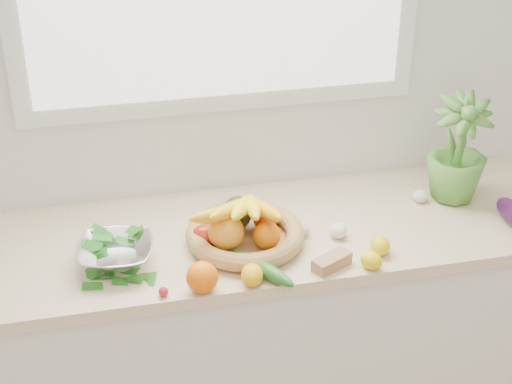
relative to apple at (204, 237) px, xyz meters
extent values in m
cube|color=white|center=(0.12, 0.36, 0.41)|extent=(4.50, 0.02, 2.70)
cube|color=silver|center=(0.12, 0.06, -0.51)|extent=(2.20, 0.58, 0.86)
cube|color=beige|center=(0.12, 0.06, -0.06)|extent=(2.24, 0.62, 0.04)
sphere|color=#FF6808|center=(-0.04, -0.22, 0.01)|extent=(0.11, 0.11, 0.09)
ellipsoid|color=yellow|center=(0.51, -0.15, -0.01)|extent=(0.06, 0.08, 0.06)
ellipsoid|color=#FAB00D|center=(0.10, -0.22, -0.01)|extent=(0.08, 0.09, 0.06)
ellipsoid|color=yellow|center=(0.46, -0.22, -0.01)|extent=(0.08, 0.09, 0.05)
sphere|color=#AC220D|center=(0.00, 0.00, 0.00)|extent=(0.10, 0.10, 0.08)
cube|color=#B07B58|center=(0.35, -0.19, -0.02)|extent=(0.13, 0.10, 0.04)
ellipsoid|color=white|center=(0.42, -0.04, -0.01)|extent=(0.07, 0.07, 0.05)
ellipsoid|color=white|center=(0.76, 0.12, -0.02)|extent=(0.06, 0.06, 0.04)
ellipsoid|color=beige|center=(0.31, 0.00, -0.02)|extent=(0.06, 0.06, 0.04)
ellipsoid|color=#1F5D1B|center=(0.14, -0.18, -0.01)|extent=(0.18, 0.24, 0.05)
sphere|color=red|center=(-0.15, -0.22, -0.02)|extent=(0.03, 0.03, 0.03)
imported|color=#4F9034|center=(0.87, 0.12, 0.15)|extent=(0.23, 0.23, 0.36)
cylinder|color=tan|center=(0.13, 0.00, -0.03)|extent=(0.41, 0.41, 0.01)
torus|color=tan|center=(0.13, 0.00, -0.01)|extent=(0.49, 0.49, 0.06)
sphere|color=orange|center=(0.06, -0.03, 0.03)|extent=(0.15, 0.15, 0.11)
sphere|color=#D66806|center=(0.18, -0.06, 0.02)|extent=(0.11, 0.11, 0.08)
sphere|color=#ED3907|center=(0.20, 0.04, 0.01)|extent=(0.11, 0.11, 0.08)
ellipsoid|color=black|center=(0.12, 0.07, 0.03)|extent=(0.12, 0.12, 0.11)
ellipsoid|color=gold|center=(0.05, -0.02, 0.08)|extent=(0.24, 0.15, 0.10)
ellipsoid|color=#FFB115|center=(0.09, -0.01, 0.09)|extent=(0.20, 0.21, 0.10)
ellipsoid|color=yellow|center=(0.12, -0.01, 0.10)|extent=(0.14, 0.24, 0.10)
ellipsoid|color=yellow|center=(0.15, -0.01, 0.09)|extent=(0.07, 0.25, 0.10)
ellipsoid|color=#FDAB14|center=(0.18, -0.02, 0.08)|extent=(0.10, 0.25, 0.10)
cylinder|color=silver|center=(-0.27, -0.04, -0.03)|extent=(0.10, 0.10, 0.02)
imported|color=white|center=(-0.27, -0.04, 0.01)|extent=(0.26, 0.26, 0.05)
ellipsoid|color=#1F6A1A|center=(-0.27, -0.04, 0.05)|extent=(0.19, 0.19, 0.07)
camera|label=1|loc=(-0.28, -1.99, 1.29)|focal=55.00mm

